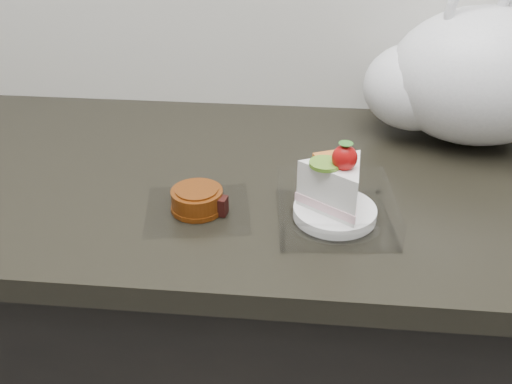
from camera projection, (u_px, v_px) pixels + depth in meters
name	position (u px, v px, depth m)	size (l,w,h in m)	color
counter	(271.00, 356.00, 1.22)	(2.04, 0.64, 0.90)	black
cake_tray	(336.00, 199.00, 0.85)	(0.19, 0.19, 0.13)	white
mooncake_wrap	(198.00, 202.00, 0.88)	(0.18, 0.18, 0.04)	white
plastic_bag	(468.00, 77.00, 1.05)	(0.40, 0.29, 0.31)	white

